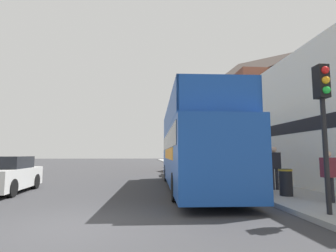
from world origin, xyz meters
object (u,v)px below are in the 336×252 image
(pedestrian_nearest, at_px, (329,171))
(parked_car_ahead_of_bus, at_px, (181,166))
(pedestrian_second, at_px, (274,164))
(lamp_post_nearest, at_px, (245,113))
(tour_bus, at_px, (193,151))
(lamp_post_second, at_px, (202,133))
(traffic_signal, at_px, (323,103))
(litter_bin, at_px, (286,181))
(parked_car_far_side, at_px, (6,176))

(pedestrian_nearest, bearing_deg, parked_car_ahead_of_bus, 103.12)
(pedestrian_second, distance_m, lamp_post_nearest, 2.51)
(tour_bus, bearing_deg, pedestrian_second, -27.01)
(parked_car_ahead_of_bus, distance_m, lamp_post_second, 3.24)
(traffic_signal, relative_size, litter_bin, 3.99)
(lamp_post_second, xyz_separation_m, litter_bin, (0.40, -11.36, -2.66))
(pedestrian_second, bearing_deg, parked_car_ahead_of_bus, 106.03)
(parked_car_ahead_of_bus, distance_m, pedestrian_nearest, 12.46)
(parked_car_far_side, height_order, lamp_post_second, lamp_post_second)
(parked_car_far_side, xyz_separation_m, lamp_post_second, (10.28, 8.73, 2.59))
(pedestrian_nearest, height_order, traffic_signal, traffic_signal)
(lamp_post_nearest, relative_size, lamp_post_second, 1.05)
(tour_bus, bearing_deg, lamp_post_second, 76.67)
(traffic_signal, bearing_deg, litter_bin, 80.09)
(parked_car_far_side, relative_size, litter_bin, 4.38)
(parked_car_ahead_of_bus, bearing_deg, tour_bus, -91.23)
(pedestrian_nearest, relative_size, lamp_post_second, 0.34)
(tour_bus, bearing_deg, litter_bin, -48.59)
(traffic_signal, height_order, lamp_post_second, lamp_post_second)
(traffic_signal, distance_m, litter_bin, 3.64)
(tour_bus, distance_m, parked_car_ahead_of_bus, 7.54)
(parked_car_far_side, bearing_deg, lamp_post_nearest, 175.06)
(parked_car_ahead_of_bus, bearing_deg, pedestrian_nearest, -74.78)
(traffic_signal, xyz_separation_m, lamp_post_second, (0.10, 14.20, 0.44))
(lamp_post_nearest, bearing_deg, parked_car_far_side, 178.22)
(parked_car_far_side, height_order, pedestrian_second, pedestrian_second)
(parked_car_far_side, distance_m, pedestrian_nearest, 11.98)
(traffic_signal, relative_size, lamp_post_second, 0.81)
(parked_car_far_side, bearing_deg, parked_car_ahead_of_bus, -139.35)
(pedestrian_nearest, bearing_deg, tour_bus, 124.90)
(parked_car_ahead_of_bus, bearing_deg, lamp_post_second, 20.93)
(pedestrian_nearest, bearing_deg, litter_bin, 113.16)
(parked_car_ahead_of_bus, height_order, litter_bin, parked_car_ahead_of_bus)
(parked_car_ahead_of_bus, height_order, parked_car_far_side, parked_car_far_side)
(traffic_signal, bearing_deg, pedestrian_nearest, 52.97)
(pedestrian_second, xyz_separation_m, traffic_signal, (-0.90, -4.40, 1.66))
(parked_car_ahead_of_bus, xyz_separation_m, lamp_post_nearest, (1.76, -8.43, 2.73))
(parked_car_far_side, relative_size, lamp_post_second, 0.89)
(tour_bus, relative_size, pedestrian_nearest, 7.18)
(litter_bin, bearing_deg, traffic_signal, -99.91)
(pedestrian_nearest, bearing_deg, lamp_post_nearest, 106.14)
(parked_car_far_side, height_order, traffic_signal, traffic_signal)
(parked_car_far_side, relative_size, traffic_signal, 1.10)
(traffic_signal, bearing_deg, parked_car_far_side, 151.79)
(pedestrian_nearest, bearing_deg, lamp_post_second, 94.47)
(pedestrian_nearest, distance_m, traffic_signal, 2.54)
(tour_bus, bearing_deg, parked_car_ahead_of_bus, 89.00)
(tour_bus, distance_m, traffic_signal, 6.59)
(parked_car_far_side, bearing_deg, litter_bin, 163.03)
(parked_car_far_side, relative_size, pedestrian_second, 2.32)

